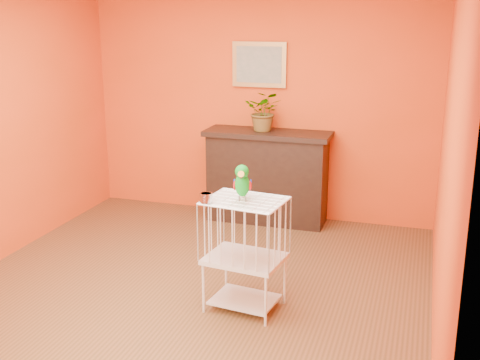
% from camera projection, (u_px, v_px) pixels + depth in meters
% --- Properties ---
extents(ground, '(4.50, 4.50, 0.00)m').
position_uv_depth(ground, '(187.00, 293.00, 5.14)').
color(ground, brown).
rests_on(ground, ground).
extents(room_shell, '(4.50, 4.50, 4.50)m').
position_uv_depth(room_shell, '(183.00, 109.00, 4.71)').
color(room_shell, '#E14515').
rests_on(room_shell, ground).
extents(console_cabinet, '(1.40, 0.50, 1.04)m').
position_uv_depth(console_cabinet, '(267.00, 177.00, 6.79)').
color(console_cabinet, black).
rests_on(console_cabinet, ground).
extents(potted_plant, '(0.41, 0.45, 0.35)m').
position_uv_depth(potted_plant, '(265.00, 115.00, 6.67)').
color(potted_plant, '#26722D').
rests_on(potted_plant, console_cabinet).
extents(framed_picture, '(0.62, 0.04, 0.50)m').
position_uv_depth(framed_picture, '(259.00, 65.00, 6.70)').
color(framed_picture, '#AD7C3D').
rests_on(framed_picture, room_shell).
extents(birdcage, '(0.65, 0.53, 0.92)m').
position_uv_depth(birdcage, '(245.00, 253.00, 4.76)').
color(birdcage, silver).
rests_on(birdcage, ground).
extents(feed_cup, '(0.10, 0.10, 0.07)m').
position_uv_depth(feed_cup, '(206.00, 198.00, 4.56)').
color(feed_cup, silver).
rests_on(feed_cup, birdcage).
extents(parrot, '(0.15, 0.27, 0.30)m').
position_uv_depth(parrot, '(242.00, 182.00, 4.57)').
color(parrot, '#59544C').
rests_on(parrot, birdcage).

